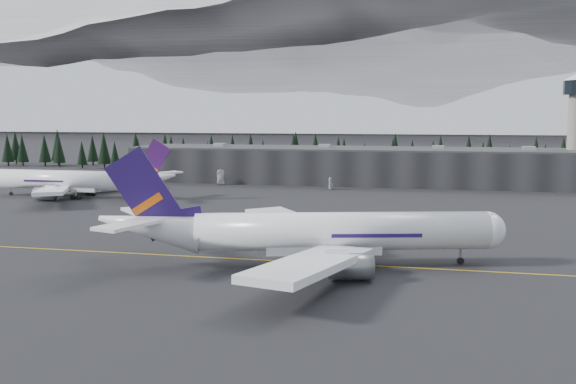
% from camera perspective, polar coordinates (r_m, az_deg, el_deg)
% --- Properties ---
extents(ground, '(1400.00, 1400.00, 0.00)m').
position_cam_1_polar(ground, '(111.12, -2.28, -5.83)').
color(ground, black).
rests_on(ground, ground).
extents(taxiline, '(400.00, 0.40, 0.02)m').
position_cam_1_polar(taxiline, '(109.24, -2.55, -6.05)').
color(taxiline, gold).
rests_on(taxiline, ground).
extents(terminal, '(160.00, 30.00, 12.60)m').
position_cam_1_polar(terminal, '(232.10, 5.72, 2.39)').
color(terminal, black).
rests_on(terminal, ground).
extents(control_tower, '(10.00, 10.00, 37.70)m').
position_cam_1_polar(control_tower, '(237.35, 24.24, 6.05)').
color(control_tower, gray).
rests_on(control_tower, ground).
extents(treeline, '(360.00, 20.00, 15.00)m').
position_cam_1_polar(treeline, '(268.69, 6.69, 3.25)').
color(treeline, black).
rests_on(treeline, ground).
extents(mountain_ridge, '(4400.00, 900.00, 420.00)m').
position_cam_1_polar(mountain_ridge, '(1105.30, 11.30, 5.52)').
color(mountain_ridge, white).
rests_on(mountain_ridge, ground).
extents(jet_main, '(65.14, 59.31, 19.53)m').
position_cam_1_polar(jet_main, '(104.11, 1.64, -3.60)').
color(jet_main, white).
rests_on(jet_main, ground).
extents(jet_parked, '(60.49, 55.88, 17.80)m').
position_cam_1_polar(jet_parked, '(199.15, -18.07, 0.96)').
color(jet_parked, white).
rests_on(jet_parked, ground).
extents(gse_vehicle_a, '(3.50, 5.72, 1.48)m').
position_cam_1_polar(gse_vehicle_a, '(225.32, -6.00, 0.83)').
color(gse_vehicle_a, silver).
rests_on(gse_vehicle_a, ground).
extents(gse_vehicle_b, '(4.29, 3.19, 1.36)m').
position_cam_1_polar(gse_vehicle_b, '(210.23, 3.84, 0.40)').
color(gse_vehicle_b, silver).
rests_on(gse_vehicle_b, ground).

